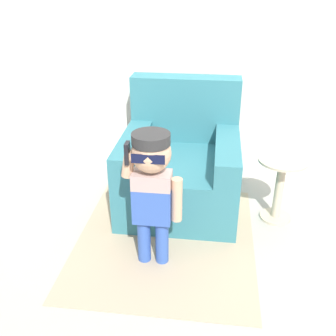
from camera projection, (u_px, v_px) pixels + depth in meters
ground_plane at (198, 215)px, 3.11m from camera, size 10.00×10.00×0.00m
wall_back at (209, 29)px, 3.21m from camera, size 10.00×0.05×2.60m
armchair at (181, 164)px, 3.18m from camera, size 0.90×0.98×0.96m
person_child at (152, 180)px, 2.35m from camera, size 0.37×0.28×0.91m
side_table at (280, 184)px, 2.94m from camera, size 0.36×0.36×0.51m
rug at (166, 238)px, 2.84m from camera, size 1.25×1.45×0.01m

